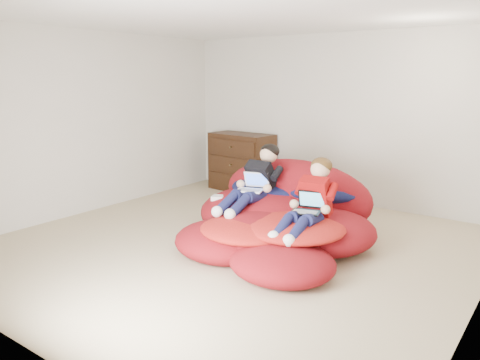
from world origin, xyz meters
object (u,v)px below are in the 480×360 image
Objects in this scene: dresser at (241,162)px; laptop_white at (253,186)px; laptop_black at (309,206)px; older_boy at (256,179)px; younger_boy at (310,198)px; beanbag_pile at (280,216)px.

laptop_white is at bearing -50.85° from dresser.
laptop_white is at bearing 165.39° from laptop_black.
dresser is 1.00× the size of older_boy.
younger_boy is 2.88× the size of laptop_black.
laptop_white is at bearing -156.08° from beanbag_pile.
beanbag_pile is at bearing 10.58° from older_boy.
younger_boy reaches higher than laptop_black.
beanbag_pile is 7.04× the size of laptop_black.
older_boy is at bearing -169.42° from beanbag_pile.
dresser reaches higher than beanbag_pile.
laptop_black is at bearing -41.17° from dresser.
younger_boy is at bearing -17.11° from older_boy.
older_boy is at bearing 162.89° from younger_boy.
older_boy is 1.13× the size of younger_boy.
dresser is at bearing 130.35° from older_boy.
older_boy is 0.91m from laptop_black.
beanbag_pile is 6.33× the size of laptop_white.
laptop_white is at bearing -90.00° from older_boy.
younger_boy reaches higher than laptop_white.
younger_boy is (0.85, -0.26, -0.05)m from older_boy.
beanbag_pile reaches higher than laptop_black.
dresser is 3.10m from laptop_black.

